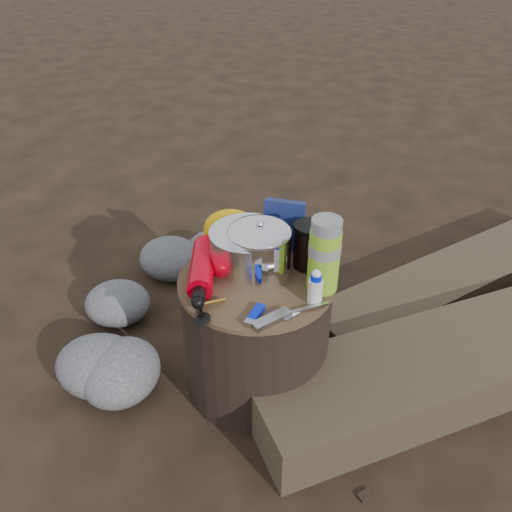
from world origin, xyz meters
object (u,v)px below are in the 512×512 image
(stump, at_px, (256,333))
(thermos, at_px, (324,255))
(camping_pot, at_px, (259,251))
(travel_mug, at_px, (309,246))
(fuel_bottle, at_px, (202,267))

(stump, height_order, thermos, thermos)
(camping_pot, relative_size, travel_mug, 1.29)
(fuel_bottle, relative_size, travel_mug, 2.15)
(camping_pot, height_order, fuel_bottle, camping_pot)
(fuel_bottle, height_order, thermos, thermos)
(camping_pot, bearing_deg, stump, -101.96)
(thermos, height_order, travel_mug, thermos)
(stump, xyz_separation_m, camping_pot, (0.00, 0.02, 0.29))
(fuel_bottle, xyz_separation_m, travel_mug, (0.26, 0.16, 0.03))
(fuel_bottle, distance_m, thermos, 0.34)
(thermos, distance_m, travel_mug, 0.12)
(thermos, bearing_deg, fuel_bottle, -168.96)
(stump, relative_size, travel_mug, 3.27)
(stump, xyz_separation_m, thermos, (0.18, 0.02, 0.31))
(thermos, relative_size, travel_mug, 1.58)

